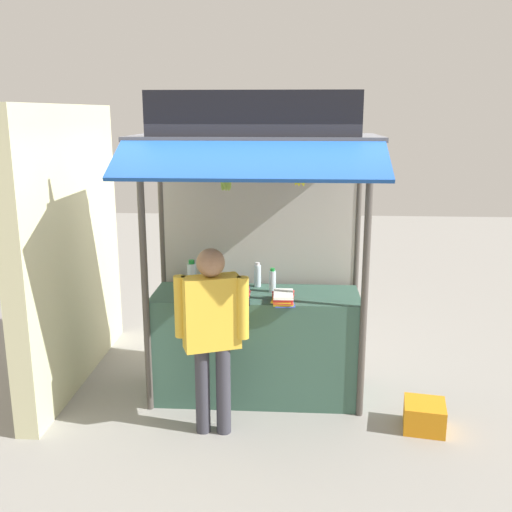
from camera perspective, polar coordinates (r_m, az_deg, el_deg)
ground_plane at (r=5.70m, az=0.00°, el=-13.26°), size 20.00×20.00×0.00m
stall_counter at (r=5.49m, az=0.00°, el=-8.63°), size 1.86×0.64×0.99m
stall_structure at (r=5.25m, az=0.07°, el=3.49°), size 2.06×1.48×2.75m
water_bottle_back_left at (r=5.50m, az=0.17°, el=-1.88°), size 0.07×0.07×0.23m
water_bottle_rear_center at (r=5.40m, az=-6.24°, el=-1.97°), size 0.08×0.08×0.29m
water_bottle_front_left at (r=5.35m, az=1.60°, el=-2.41°), size 0.06×0.06×0.22m
water_bottle_right at (r=5.56m, az=-4.70°, el=-1.50°), size 0.08×0.08×0.29m
water_bottle_mid_right at (r=5.44m, az=-5.09°, el=-1.89°), size 0.08×0.08×0.28m
magazine_stack_center at (r=5.12m, az=-1.89°, el=-3.82°), size 0.26×0.33×0.10m
magazine_stack_back_right at (r=5.07m, az=2.64°, el=-4.05°), size 0.21×0.31×0.08m
banana_bunch_inner_left at (r=4.70m, az=-2.94°, el=7.25°), size 0.10×0.09×0.29m
banana_bunch_rightmost at (r=4.67m, az=4.32°, el=7.75°), size 0.10×0.11×0.25m
vendor_person at (r=4.72m, az=-4.31°, el=-6.66°), size 0.59×0.34×1.57m
plastic_crate at (r=5.29m, az=15.99°, el=-14.66°), size 0.39×0.39×0.23m
neighbour_wall at (r=5.91m, az=-17.62°, el=0.81°), size 0.20×2.40×2.66m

